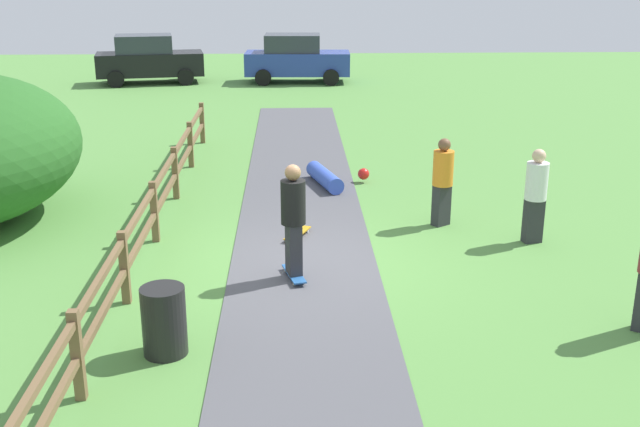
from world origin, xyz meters
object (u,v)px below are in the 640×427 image
at_px(skater_fallen, 328,177).
at_px(parked_car_black, 149,59).
at_px(parked_car_blue, 296,58).
at_px(bystander_white, 536,192).
at_px(skateboard_loose, 298,233).
at_px(trash_bin, 164,321).
at_px(skater_riding, 293,216).
at_px(bystander_orange, 443,178).

bearing_deg(skater_fallen, parked_car_black, 113.22).
distance_m(parked_car_blue, parked_car_black, 5.94).
xyz_separation_m(bystander_white, parked_car_black, (-9.95, 18.84, 0.03)).
height_order(skater_fallen, skateboard_loose, skater_fallen).
bearing_deg(bystander_white, parked_car_blue, 102.00).
bearing_deg(trash_bin, parked_car_blue, 85.34).
xyz_separation_m(skater_riding, skater_fallen, (0.77, 5.19, -0.84)).
height_order(skater_riding, skater_fallen, skater_riding).
xyz_separation_m(skater_fallen, bystander_orange, (2.00, -2.70, 0.71)).
height_order(skater_riding, bystander_orange, skater_riding).
relative_size(skater_riding, skater_fallen, 1.12).
distance_m(skater_riding, parked_car_blue, 20.37).
height_order(bystander_orange, parked_car_black, parked_car_black).
distance_m(trash_bin, parked_car_blue, 22.76).
height_order(skater_fallen, parked_car_blue, parked_car_blue).
bearing_deg(parked_car_blue, skater_fallen, -87.88).
bearing_deg(skater_riding, trash_bin, -125.31).
distance_m(skater_fallen, bystander_orange, 3.44).
bearing_deg(skateboard_loose, parked_car_black, 107.44).
relative_size(trash_bin, skater_riding, 0.49).
xyz_separation_m(skater_fallen, parked_car_blue, (-0.56, 15.17, 0.76)).
bearing_deg(trash_bin, skater_fallen, 72.20).
bearing_deg(parked_car_blue, parked_car_black, -179.90).
bearing_deg(skater_fallen, bystander_orange, -53.47).
bearing_deg(skater_fallen, parked_car_blue, 92.12).
bearing_deg(trash_bin, skater_riding, 54.69).
bearing_deg(skateboard_loose, bystander_orange, 12.97).
bearing_deg(trash_bin, parked_car_black, 100.24).
xyz_separation_m(trash_bin, skater_riding, (1.64, 2.31, 0.59)).
distance_m(trash_bin, skateboard_loose, 4.53).
distance_m(skater_riding, bystander_orange, 3.73).
height_order(skater_fallen, parked_car_black, parked_car_black).
xyz_separation_m(parked_car_blue, parked_car_black, (-5.94, -0.01, 0.00)).
height_order(trash_bin, skater_riding, skater_riding).
xyz_separation_m(skater_fallen, parked_car_black, (-6.51, 15.16, 0.76)).
bearing_deg(skater_riding, skater_fallen, 81.54).
height_order(bystander_white, bystander_orange, bystander_white).
xyz_separation_m(bystander_orange, parked_car_black, (-8.51, 17.87, 0.05)).
bearing_deg(skater_fallen, bystander_white, -46.87).
relative_size(bystander_orange, parked_car_black, 0.38).
bearing_deg(parked_car_black, bystander_orange, -64.53).
bearing_deg(parked_car_blue, bystander_orange, -81.83).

